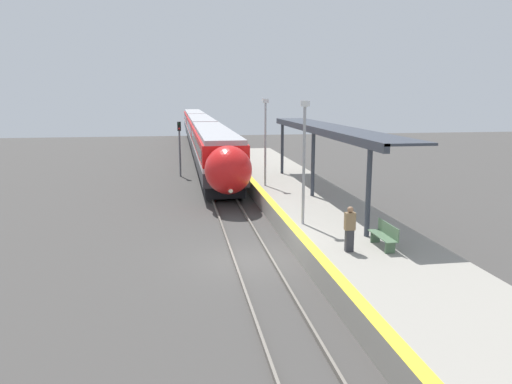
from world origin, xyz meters
The scene contains 11 objects.
ground_plane centered at (0.00, 0.00, 0.00)m, with size 120.00×120.00×0.00m, color #423F3D.
rail_left centered at (-0.72, 0.00, 0.07)m, with size 0.08×90.00×0.15m, color slate.
rail_right centered at (0.72, 0.00, 0.07)m, with size 0.08×90.00×0.15m, color slate.
train centered at (0.00, 38.95, 2.15)m, with size 2.75×63.39×3.76m.
platform_right centered at (4.21, 0.00, 0.45)m, with size 4.91×64.00×0.91m.
platform_bench centered at (4.53, -2.01, 1.38)m, with size 0.44×1.75×0.89m.
person_waiting centered at (3.11, -2.24, 1.74)m, with size 0.36×0.22×1.62m.
railway_signal centered at (-2.54, 20.77, 2.61)m, with size 0.28×0.28×4.26m.
lamppost_near centered at (2.45, 1.73, 3.88)m, with size 0.36×0.20×5.17m.
lamppost_mid centered at (2.45, 10.90, 3.88)m, with size 0.36×0.20×5.17m.
station_canopy centered at (5.02, 7.43, 4.42)m, with size 2.02×18.88×3.75m.
Camera 1 is at (-2.74, -18.30, 6.33)m, focal length 35.00 mm.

